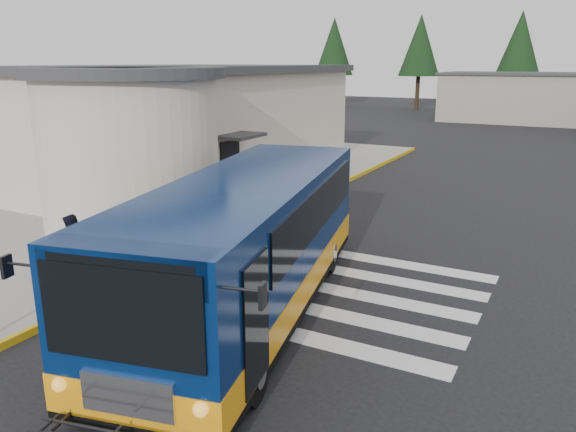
% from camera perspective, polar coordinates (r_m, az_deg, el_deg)
% --- Properties ---
extents(ground, '(140.00, 140.00, 0.00)m').
position_cam_1_polar(ground, '(13.93, 5.12, -6.18)').
color(ground, black).
rests_on(ground, ground).
extents(sidewalk, '(10.00, 34.00, 0.15)m').
position_cam_1_polar(sidewalk, '(21.81, -12.80, 1.67)').
color(sidewalk, gray).
rests_on(sidewalk, ground).
extents(curb_strip, '(0.12, 34.00, 0.16)m').
position_cam_1_polar(curb_strip, '(19.02, -1.38, 0.07)').
color(curb_strip, gold).
rests_on(curb_strip, ground).
extents(station_building, '(12.70, 18.70, 4.80)m').
position_cam_1_polar(station_building, '(24.76, -12.02, 9.18)').
color(station_building, beige).
rests_on(station_building, ground).
extents(crosswalk, '(8.00, 5.35, 0.01)m').
position_cam_1_polar(crosswalk, '(13.45, 1.80, -6.91)').
color(crosswalk, silver).
rests_on(crosswalk, ground).
extents(transit_bus, '(5.08, 10.44, 2.86)m').
position_cam_1_polar(transit_bus, '(11.60, -4.14, -3.47)').
color(transit_bus, '#071F54').
rests_on(transit_bus, ground).
extents(pedestrian_a, '(0.63, 0.70, 1.61)m').
position_cam_1_polar(pedestrian_a, '(16.29, -16.70, -0.04)').
color(pedestrian_a, black).
rests_on(pedestrian_a, sidewalk).
extents(pedestrian_b, '(0.92, 0.96, 1.56)m').
position_cam_1_polar(pedestrian_b, '(14.03, -21.08, -3.00)').
color(pedestrian_b, black).
rests_on(pedestrian_b, sidewalk).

